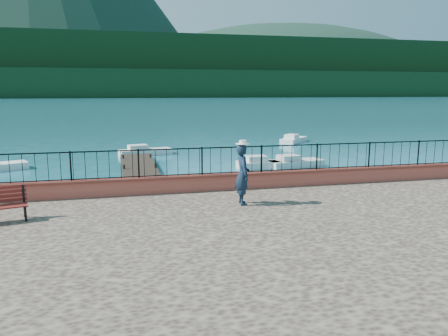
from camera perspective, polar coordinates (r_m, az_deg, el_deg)
name	(u,v)px	position (r m, az deg, el deg)	size (l,w,h in m)	color
ground	(238,260)	(12.58, 1.83, -11.97)	(2000.00, 2000.00, 0.00)	#19596B
parapet	(210,182)	(15.59, -1.78, -1.88)	(28.00, 0.46, 0.58)	#B35340
railing	(210,161)	(15.45, -1.79, 0.90)	(27.00, 0.05, 0.95)	black
dock	(142,177)	(23.70, -10.68, -1.20)	(2.00, 16.00, 0.30)	#2D231C
far_forest	(121,84)	(311.27, -13.36, 10.63)	(900.00, 60.00, 18.00)	black
foothills	(119,69)	(371.64, -13.53, 12.50)	(900.00, 120.00, 44.00)	black
companion_hill	(283,94)	(613.28, 7.74, 9.57)	(448.00, 384.00, 180.00)	#142D23
person	(243,174)	(13.58, 2.45, -0.84)	(0.69, 0.45, 1.90)	#112134
hat	(243,142)	(13.42, 2.48, 3.39)	(0.44, 0.44, 0.12)	white
boat_0	(119,197)	(18.45, -13.54, -3.74)	(4.10, 1.30, 0.80)	silver
boat_1	(264,162)	(26.98, 5.29, 0.84)	(3.34, 1.30, 0.80)	silver
boat_2	(296,161)	(27.65, 9.35, 0.97)	(3.52, 1.30, 0.80)	silver
boat_4	(146,149)	(32.92, -10.20, 2.39)	(3.84, 1.30, 0.80)	silver
boat_5	(294,138)	(40.86, 9.10, 3.90)	(3.61, 1.30, 0.80)	white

